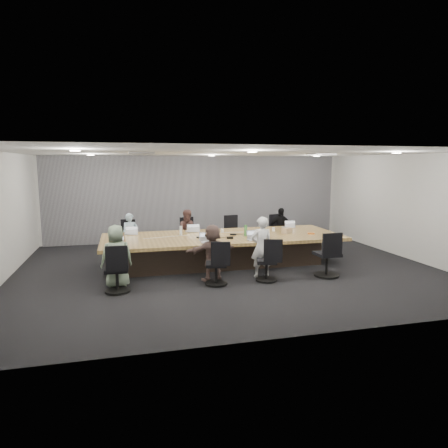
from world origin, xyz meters
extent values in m
cube|color=black|center=(0.00, 0.00, 0.00)|extent=(10.00, 8.00, 0.00)
cube|color=white|center=(0.00, 0.00, 2.80)|extent=(10.00, 8.00, 0.00)
cube|color=beige|center=(0.00, 4.00, 1.40)|extent=(10.00, 0.00, 2.80)
cube|color=beige|center=(0.00, -4.00, 1.40)|extent=(10.00, 0.00, 2.80)
cube|color=beige|center=(5.00, 0.00, 1.40)|extent=(0.00, 8.00, 2.80)
cube|color=gray|center=(0.00, 3.92, 1.40)|extent=(9.80, 0.04, 2.80)
cube|color=#31251D|center=(0.00, 0.50, 0.33)|extent=(4.80, 1.40, 0.66)
cube|color=#A17E44|center=(0.00, 0.50, 0.70)|extent=(6.00, 2.20, 0.08)
imported|color=#9AB6C9|center=(-2.27, 1.85, 0.61)|extent=(0.46, 0.31, 1.21)
cube|color=#B2B2B7|center=(-2.27, 1.30, 0.75)|extent=(0.34, 0.26, 0.02)
imported|color=brown|center=(-0.67, 1.85, 0.64)|extent=(0.67, 0.54, 1.27)
cube|color=#B2B2B7|center=(-0.67, 1.30, 0.75)|extent=(0.36, 0.26, 0.02)
imported|color=black|center=(2.11, 1.85, 0.62)|extent=(0.75, 0.35, 1.25)
cube|color=#B2B2B7|center=(2.11, 1.30, 0.75)|extent=(0.31, 0.21, 0.02)
imported|color=slate|center=(-2.60, -0.85, 0.66)|extent=(0.70, 0.52, 1.31)
cube|color=#8C6647|center=(-2.60, -0.30, 0.75)|extent=(0.33, 0.25, 0.02)
imported|color=brown|center=(-0.58, -0.85, 0.62)|extent=(1.21, 0.58, 1.25)
cube|color=#B2B2B7|center=(-0.58, -0.30, 0.75)|extent=(0.31, 0.23, 0.02)
imported|color=silver|center=(0.55, -0.85, 0.69)|extent=(0.51, 0.34, 1.38)
cube|color=#B2B2B7|center=(0.55, -0.30, 0.75)|extent=(0.32, 0.24, 0.02)
cylinder|color=#40843C|center=(-2.57, 1.07, 0.85)|extent=(0.07, 0.07, 0.22)
cylinder|color=#40843C|center=(0.53, 0.29, 0.88)|extent=(0.10, 0.10, 0.28)
cylinder|color=silver|center=(-1.03, 0.83, 0.86)|extent=(0.07, 0.07, 0.23)
cylinder|color=white|center=(0.09, 0.94, 0.79)|extent=(0.08, 0.08, 0.09)
cylinder|color=white|center=(1.49, 0.81, 0.79)|extent=(0.09, 0.09, 0.10)
cylinder|color=brown|center=(-2.65, 0.36, 0.80)|extent=(0.11, 0.11, 0.12)
cube|color=black|center=(-0.64, 0.34, 0.75)|extent=(0.14, 0.11, 0.03)
cube|color=black|center=(0.27, 0.50, 0.76)|extent=(0.19, 0.16, 0.03)
cube|color=black|center=(0.05, 0.00, 0.77)|extent=(0.16, 0.08, 0.06)
cube|color=tan|center=(1.71, 0.41, 0.81)|extent=(0.31, 0.26, 0.14)
cube|color=orange|center=(2.26, 0.14, 0.76)|extent=(0.19, 0.16, 0.04)
camera|label=1|loc=(-2.43, -9.17, 2.54)|focal=32.00mm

